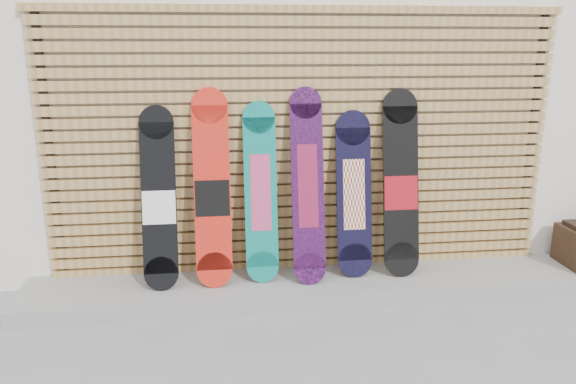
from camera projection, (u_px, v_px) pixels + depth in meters
name	position (u px, v px, depth m)	size (l,w,h in m)	color
ground	(342.00, 331.00, 4.04)	(80.00, 80.00, 0.00)	gray
building	(325.00, 60.00, 6.99)	(12.00, 5.00, 3.60)	white
concrete_step	(307.00, 285.00, 4.66)	(4.60, 0.70, 0.12)	gray
slat_wall	(303.00, 143.00, 4.64)	(4.26, 0.08, 2.29)	#A98046
snowboard_0	(159.00, 200.00, 4.40)	(0.27, 0.37, 1.42)	black
snowboard_1	(212.00, 190.00, 4.43)	(0.29, 0.36, 1.56)	red
snowboard_2	(261.00, 193.00, 4.52)	(0.26, 0.31, 1.45)	#0C7B71
snowboard_3	(308.00, 186.00, 4.51)	(0.26, 0.39, 1.56)	black
snowboard_4	(354.00, 194.00, 4.62)	(0.29, 0.30, 1.36)	black
snowboard_5	(401.00, 185.00, 4.63)	(0.30, 0.33, 1.54)	black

